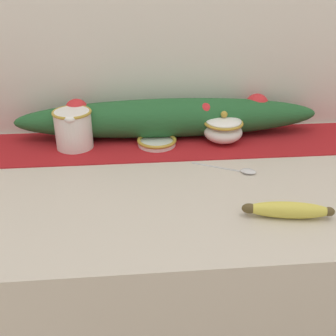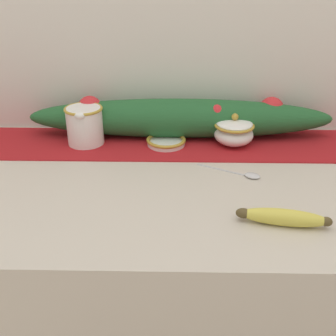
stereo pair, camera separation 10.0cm
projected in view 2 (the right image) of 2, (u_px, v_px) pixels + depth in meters
name	position (u px, v px, depth m)	size (l,w,h in m)	color
countertop	(178.00, 307.00, 1.25)	(1.49, 0.69, 0.86)	beige
back_wall	(181.00, 19.00, 1.23)	(2.29, 0.04, 2.40)	silver
table_runner	(180.00, 144.00, 1.25)	(1.37, 0.24, 0.00)	#A8191E
cream_pitcher	(85.00, 124.00, 1.23)	(0.11, 0.13, 0.11)	white
sugar_bowl	(234.00, 131.00, 1.23)	(0.12, 0.12, 0.10)	white
small_dish	(166.00, 141.00, 1.24)	(0.12, 0.12, 0.02)	white
banana	(283.00, 217.00, 0.87)	(0.20, 0.07, 0.04)	#DBCC4C
spoon	(248.00, 175.00, 1.07)	(0.16, 0.09, 0.01)	silver
poinsettia_garland	(180.00, 118.00, 1.27)	(0.92, 0.13, 0.12)	#235B2D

